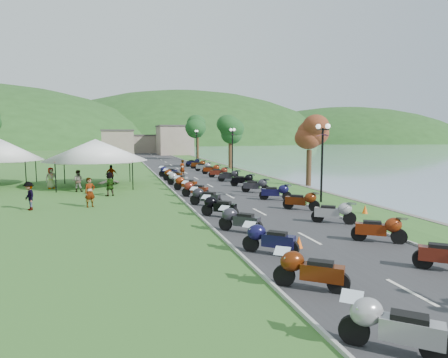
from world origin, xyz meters
TOP-DOWN VIEW (x-y plane):
  - road at (0.00, 40.00)m, footprint 7.00×120.00m
  - hills_backdrop at (0.00, 200.00)m, footprint 360.00×120.00m
  - far_building at (-2.00, 85.00)m, footprint 18.00×16.00m
  - moto_row_left at (-2.51, 15.24)m, footprint 2.60×43.72m
  - moto_row_right at (2.43, 26.67)m, footprint 2.60×45.54m
  - vendor_tent_main at (-9.32, 30.22)m, footprint 5.70×5.70m
  - vendor_tent_side at (-17.04, 32.69)m, footprint 4.45×4.45m
  - tree_lakeside at (8.21, 25.92)m, footprint 2.53×2.53m
  - pedestrian_a at (-9.34, 20.26)m, footprint 0.81×0.73m
  - pedestrian_b at (-10.59, 27.33)m, footprint 0.89×0.59m
  - pedestrian_c at (-12.70, 20.16)m, footprint 0.87×1.17m
  - traffic_cone_near at (-1.07, 8.82)m, footprint 0.31×0.31m

SIDE VIEW (x-z plane):
  - hills_backdrop at x=0.00m, z-range -38.00..38.00m
  - pedestrian_a at x=-9.34m, z-range -0.90..0.90m
  - pedestrian_b at x=-10.59m, z-range -0.84..0.84m
  - pedestrian_c at x=-12.70m, z-range -0.84..0.84m
  - road at x=0.00m, z-range 0.00..0.02m
  - traffic_cone_near at x=-1.07m, z-range 0.00..0.49m
  - moto_row_left at x=-2.51m, z-range 0.00..1.10m
  - moto_row_right at x=2.43m, z-range 0.00..1.10m
  - vendor_tent_main at x=-9.32m, z-range 0.00..4.00m
  - vendor_tent_side at x=-17.04m, z-range 0.00..4.00m
  - far_building at x=-2.00m, z-range 0.00..5.00m
  - tree_lakeside at x=8.21m, z-range 0.00..7.02m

